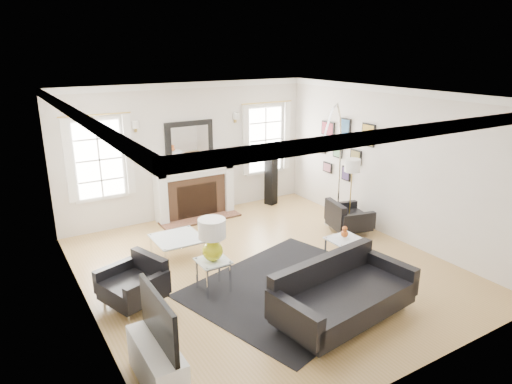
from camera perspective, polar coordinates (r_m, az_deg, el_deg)
floor at (r=7.63m, az=1.20°, el=-9.41°), size 6.00×6.00×0.00m
back_wall at (r=9.68m, az=-8.36°, el=5.14°), size 5.50×0.04×2.80m
front_wall at (r=5.01m, az=20.24°, el=-7.93°), size 5.50×0.04×2.80m
left_wall at (r=6.15m, az=-20.92°, el=-3.23°), size 0.04×6.00×2.80m
right_wall at (r=8.84m, az=16.51°, el=3.38°), size 0.04×6.00×2.80m
ceiling at (r=6.82m, az=1.35°, el=12.03°), size 5.50×6.00×0.02m
crown_molding at (r=6.83m, az=1.35°, el=11.53°), size 5.50×6.00×0.12m
fireplace at (r=9.71m, az=-7.65°, el=-0.03°), size 1.70×0.69×1.11m
mantel_mirror at (r=9.59m, az=-8.32°, el=6.54°), size 1.05×0.07×0.75m
window_left at (r=9.08m, az=-19.04°, el=3.89°), size 1.24×0.15×1.62m
window_right at (r=10.46m, az=1.14°, el=6.59°), size 1.24×0.15×1.62m
gallery_wall at (r=9.68m, az=10.82°, el=5.81°), size 0.04×1.73×1.29m
tv_unit at (r=5.24m, az=-12.24°, el=-19.61°), size 0.35×1.00×1.09m
area_rug at (r=7.05m, az=4.64°, el=-11.84°), size 3.42×3.08×0.01m
sofa at (r=6.26m, az=10.55°, el=-12.52°), size 2.10×1.17×0.65m
armchair_left at (r=6.73m, az=-14.82°, el=-11.02°), size 0.95×1.01×0.55m
armchair_right at (r=9.04m, az=11.28°, el=-3.24°), size 0.86×0.92×0.53m
coffee_table at (r=7.99m, az=-9.79°, el=-5.80°), size 0.80×0.80×0.36m
side_table_left at (r=6.81m, az=-5.38°, el=-9.25°), size 0.45×0.45×0.50m
nesting_table at (r=7.45m, az=10.91°, el=-6.55°), size 0.52×0.44×0.57m
gourd_lamp at (r=6.62m, az=-5.50°, el=-5.61°), size 0.40×0.40×0.64m
orange_vase at (r=7.36m, az=11.01°, el=-4.97°), size 0.12×0.12×0.19m
arc_floor_lamp at (r=7.99m, az=9.52°, el=2.71°), size 1.88×1.74×2.66m
stick_floor_lamp at (r=8.77m, az=11.93°, el=2.81°), size 0.30×0.30×1.47m
speaker_tower at (r=10.42m, az=1.90°, el=1.44°), size 0.29×0.29×1.12m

